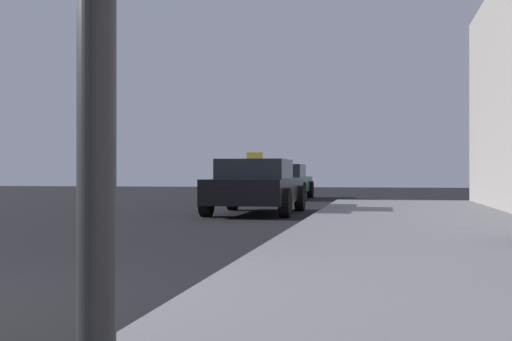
% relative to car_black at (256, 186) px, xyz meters
% --- Properties ---
extents(sidewalk, '(4.00, 32.00, 0.15)m').
position_rel_car_black_xyz_m(sidewalk, '(3.56, -11.05, -0.57)').
color(sidewalk, slate).
rests_on(sidewalk, ground_plane).
extents(car_black, '(1.95, 4.06, 1.43)m').
position_rel_car_black_xyz_m(car_black, '(0.00, 0.00, 0.00)').
color(car_black, black).
rests_on(car_black, ground_plane).
extents(car_green, '(1.96, 4.15, 1.27)m').
position_rel_car_black_xyz_m(car_green, '(-0.69, 8.88, -0.00)').
color(car_green, '#196638').
rests_on(car_green, ground_plane).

